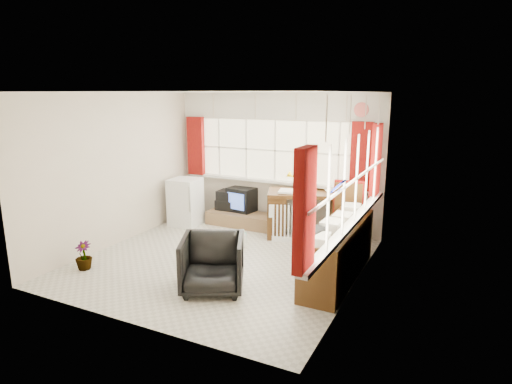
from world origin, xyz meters
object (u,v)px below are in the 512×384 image
desk_lamp (305,175)px  tv_bench (243,219)px  task_chair (347,215)px  desk (308,212)px  mini_fridge (186,202)px  radiator (285,226)px  credenza (338,250)px  crt_tv (243,199)px  office_chair (212,264)px

desk_lamp → tv_bench: 1.60m
desk_lamp → task_chair: size_ratio=0.36×
desk → mini_fridge: (-2.35, -0.39, 0.00)m
mini_fridge → radiator: bearing=-0.8°
task_chair → mini_fridge: bearing=178.5°
desk_lamp → mini_fridge: 2.39m
tv_bench → task_chair: bearing=-13.3°
mini_fridge → desk: bearing=9.4°
desk_lamp → credenza: size_ratio=0.21×
radiator → tv_bench: 1.15m
tv_bench → mini_fridge: size_ratio=1.55×
radiator → crt_tv: size_ratio=1.14×
desk → radiator: (-0.28, -0.41, -0.19)m
desk_lamp → tv_bench: bearing=175.7°
office_chair → radiator: (0.11, 2.16, -0.10)m
office_chair → mini_fridge: mini_fridge is taller
task_chair → mini_fridge: 3.15m
credenza → mini_fridge: mini_fridge is taller
credenza → crt_tv: size_ratio=3.51×
office_chair → mini_fridge: 2.94m
radiator → task_chair: bearing=-2.8°
tv_bench → crt_tv: size_ratio=2.46×
desk_lamp → credenza: 1.89m
task_chair → mini_fridge: size_ratio=1.27×
task_chair → tv_bench: 2.24m
tv_bench → credenza: bearing=-33.7°
desk → desk_lamp: desk_lamp is taller
crt_tv → desk: bearing=-8.3°
desk_lamp → task_chair: (0.87, -0.41, -0.50)m
task_chair → crt_tv: 2.32m
tv_bench → crt_tv: crt_tv is taller
tv_bench → mini_fridge: (-1.02, -0.42, 0.33)m
task_chair → radiator: (-1.08, 0.05, -0.34)m
mini_fridge → desk_lamp: bearing=8.2°
tv_bench → mini_fridge: 1.15m
office_chair → credenza: credenza is taller
desk → radiator: desk is taller
task_chair → crt_tv: size_ratio=2.01×
radiator → tv_bench: bearing=156.8°
office_chair → tv_bench: (-0.94, 2.61, -0.24)m
office_chair → crt_tv: size_ratio=1.39×
crt_tv → mini_fridge: mini_fridge is taller
tv_bench → office_chair: bearing=-70.2°
desk_lamp → tv_bench: desk_lamp is taller
office_chair → crt_tv: office_chair is taller
desk_lamp → crt_tv: (-1.35, 0.26, -0.62)m
desk → task_chair: size_ratio=1.37×
office_chair → tv_bench: office_chair is taller
desk_lamp → office_chair: desk_lamp is taller
desk → radiator: bearing=-123.6°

